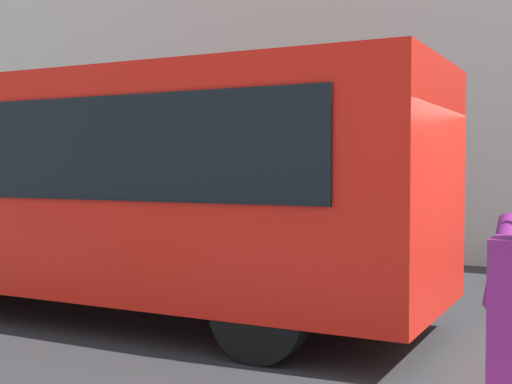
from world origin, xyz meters
TOP-DOWN VIEW (x-y plane):
  - ground_plane at (0.00, 0.00)m, footprint 60.00×60.00m
  - red_bus at (4.61, 0.11)m, footprint 9.05×2.54m

SIDE VIEW (x-z plane):
  - ground_plane at x=0.00m, z-range 0.00..0.00m
  - red_bus at x=4.61m, z-range 0.14..3.22m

